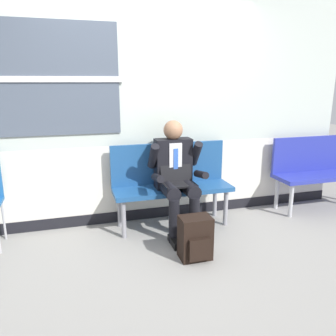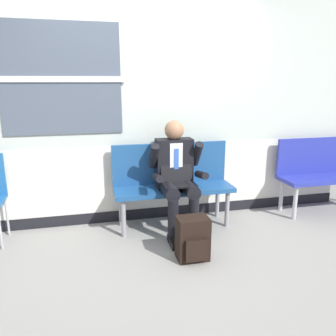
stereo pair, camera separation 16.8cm
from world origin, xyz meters
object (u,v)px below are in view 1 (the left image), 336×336
object	(u,v)px
person_seated	(176,175)
bench_with_person	(171,179)
backpack	(195,238)
bench_empty	(318,167)

from	to	relation	value
person_seated	bench_with_person	bearing A→B (deg)	90.00
person_seated	backpack	world-z (taller)	person_seated
bench_with_person	backpack	size ratio (longest dim) A/B	3.24
bench_empty	backpack	world-z (taller)	bench_empty
bench_with_person	backpack	distance (m)	0.91
bench_empty	backpack	bearing A→B (deg)	-157.36
bench_with_person	person_seated	size ratio (longest dim) A/B	1.10
person_seated	backpack	size ratio (longest dim) A/B	2.95
bench_with_person	backpack	bearing A→B (deg)	-90.86
bench_empty	backpack	size ratio (longest dim) A/B	3.00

